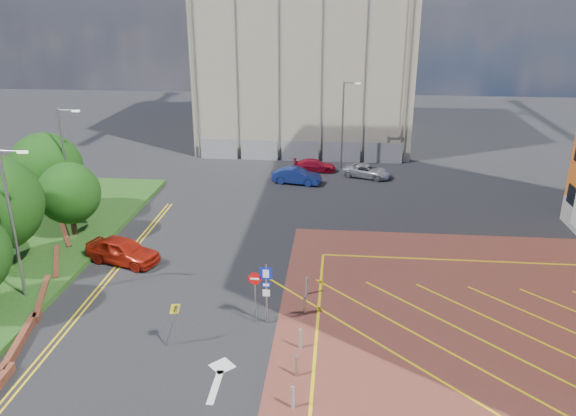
# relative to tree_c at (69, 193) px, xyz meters

# --- Properties ---
(ground) EXTENTS (140.00, 140.00, 0.00)m
(ground) POSITION_rel_tree_c_xyz_m (13.50, -10.00, -3.19)
(ground) COLOR black
(ground) RESTS_ON ground
(forecourt) EXTENTS (26.00, 26.00, 0.02)m
(forecourt) POSITION_rel_tree_c_xyz_m (27.50, -10.00, -3.18)
(forecourt) COLOR brown
(forecourt) RESTS_ON ground
(retaining_wall) EXTENTS (6.06, 20.33, 0.40)m
(retaining_wall) POSITION_rel_tree_c_xyz_m (1.70, -8.00, -2.99)
(retaining_wall) COLOR brown
(retaining_wall) RESTS_ON ground
(tree_c) EXTENTS (4.00, 4.00, 4.90)m
(tree_c) POSITION_rel_tree_c_xyz_m (0.00, 0.00, 0.00)
(tree_c) COLOR #3D2B1C
(tree_c) RESTS_ON grass_bed
(tree_d) EXTENTS (5.00, 5.00, 6.08)m
(tree_d) POSITION_rel_tree_c_xyz_m (-3.00, 3.00, 0.68)
(tree_d) COLOR #3D2B1C
(tree_d) RESTS_ON grass_bed
(lamp_left_near) EXTENTS (1.53, 0.16, 8.00)m
(lamp_left_near) POSITION_rel_tree_c_xyz_m (1.08, -8.00, 1.47)
(lamp_left_near) COLOR #9EA0A8
(lamp_left_near) RESTS_ON grass_bed
(lamp_left_far) EXTENTS (1.53, 0.16, 8.00)m
(lamp_left_far) POSITION_rel_tree_c_xyz_m (-0.92, 2.00, 1.47)
(lamp_left_far) COLOR #9EA0A8
(lamp_left_far) RESTS_ON grass_bed
(lamp_back) EXTENTS (1.53, 0.16, 8.00)m
(lamp_back) POSITION_rel_tree_c_xyz_m (17.58, 18.00, 1.17)
(lamp_back) COLOR #9EA0A8
(lamp_back) RESTS_ON ground
(sign_cluster) EXTENTS (1.17, 0.12, 3.20)m
(sign_cluster) POSITION_rel_tree_c_xyz_m (13.80, -9.02, -1.24)
(sign_cluster) COLOR #9EA0A8
(sign_cluster) RESTS_ON ground
(warning_sign) EXTENTS (0.82, 0.43, 2.24)m
(warning_sign) POSITION_rel_tree_c_xyz_m (10.04, -11.35, -1.76)
(warning_sign) COLOR #9EA0A8
(warning_sign) RESTS_ON ground
(bollard_row) EXTENTS (0.14, 11.14, 0.90)m
(bollard_row) POSITION_rel_tree_c_xyz_m (15.80, -11.67, -2.72)
(bollard_row) COLOR #9EA0A8
(bollard_row) RESTS_ON forecourt
(construction_building) EXTENTS (21.20, 19.20, 22.00)m
(construction_building) POSITION_rel_tree_c_xyz_m (13.50, 30.00, 7.81)
(construction_building) COLOR #A89F89
(construction_building) RESTS_ON ground
(construction_fence) EXTENTS (21.60, 0.06, 2.00)m
(construction_fence) POSITION_rel_tree_c_xyz_m (14.50, 20.00, -2.19)
(construction_fence) COLOR gray
(construction_fence) RESTS_ON ground
(car_red_left) EXTENTS (4.97, 3.17, 1.57)m
(car_red_left) POSITION_rel_tree_c_xyz_m (4.50, -3.13, -2.41)
(car_red_left) COLOR #AB1D0E
(car_red_left) RESTS_ON ground
(car_blue_back) EXTENTS (4.32, 2.17, 1.36)m
(car_blue_back) POSITION_rel_tree_c_xyz_m (13.73, 13.02, -2.51)
(car_blue_back) COLOR navy
(car_blue_back) RESTS_ON ground
(car_red_back) EXTENTS (3.98, 1.83, 1.13)m
(car_red_back) POSITION_rel_tree_c_xyz_m (15.08, 16.67, -2.63)
(car_red_back) COLOR #B50F28
(car_red_back) RESTS_ON ground
(car_silver_back) EXTENTS (4.55, 3.18, 1.15)m
(car_silver_back) POSITION_rel_tree_c_xyz_m (19.81, 15.33, -2.62)
(car_silver_back) COLOR silver
(car_silver_back) RESTS_ON ground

